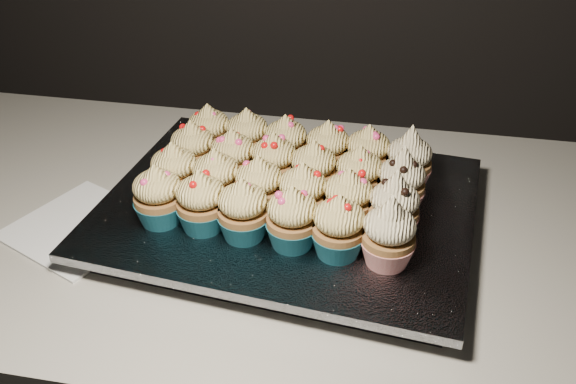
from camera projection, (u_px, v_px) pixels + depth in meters
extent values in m
cube|color=beige|center=(339.00, 236.00, 0.88)|extent=(2.44, 0.64, 0.04)
cube|color=white|center=(81.00, 227.00, 0.86)|extent=(0.21, 0.21, 0.00)
cube|color=black|center=(288.00, 216.00, 0.87)|extent=(0.48, 0.38, 0.02)
cube|color=silver|center=(288.00, 206.00, 0.86)|extent=(0.52, 0.42, 0.01)
cone|color=#196475|center=(160.00, 211.00, 0.81)|extent=(0.06, 0.06, 0.03)
ellipsoid|color=#FFDD80|center=(157.00, 186.00, 0.79)|extent=(0.06, 0.06, 0.04)
cone|color=#FFDD80|center=(155.00, 170.00, 0.78)|extent=(0.03, 0.03, 0.02)
cone|color=#196475|center=(203.00, 218.00, 0.80)|extent=(0.06, 0.06, 0.03)
ellipsoid|color=#FFDD80|center=(200.00, 192.00, 0.78)|extent=(0.06, 0.06, 0.04)
cone|color=#FFDD80|center=(199.00, 176.00, 0.76)|extent=(0.03, 0.03, 0.02)
cone|color=#196475|center=(244.00, 226.00, 0.78)|extent=(0.06, 0.06, 0.03)
ellipsoid|color=#FFDD80|center=(243.00, 201.00, 0.76)|extent=(0.06, 0.06, 0.04)
cone|color=#FFDD80|center=(242.00, 184.00, 0.75)|extent=(0.03, 0.03, 0.02)
cone|color=#196475|center=(292.00, 234.00, 0.77)|extent=(0.06, 0.06, 0.03)
ellipsoid|color=#FFDD80|center=(292.00, 208.00, 0.75)|extent=(0.06, 0.06, 0.04)
cone|color=#FFDD80|center=(292.00, 192.00, 0.74)|extent=(0.03, 0.03, 0.02)
cone|color=#196475|center=(338.00, 243.00, 0.75)|extent=(0.06, 0.06, 0.03)
ellipsoid|color=#FFDD80|center=(339.00, 217.00, 0.73)|extent=(0.06, 0.06, 0.04)
cone|color=#FFDD80|center=(340.00, 201.00, 0.72)|extent=(0.03, 0.03, 0.02)
cone|color=red|center=(387.00, 252.00, 0.74)|extent=(0.06, 0.06, 0.03)
ellipsoid|color=#FFE7B3|center=(390.00, 225.00, 0.72)|extent=(0.06, 0.06, 0.04)
cone|color=#FFE7B3|center=(392.00, 205.00, 0.70)|extent=(0.03, 0.03, 0.03)
cone|color=#196475|center=(176.00, 187.00, 0.86)|extent=(0.06, 0.06, 0.03)
ellipsoid|color=#FFDD80|center=(174.00, 163.00, 0.83)|extent=(0.06, 0.06, 0.04)
cone|color=#FFDD80|center=(172.00, 148.00, 0.82)|extent=(0.03, 0.03, 0.02)
cone|color=#196475|center=(217.00, 194.00, 0.84)|extent=(0.06, 0.06, 0.03)
ellipsoid|color=#FFDD80|center=(215.00, 169.00, 0.82)|extent=(0.06, 0.06, 0.04)
cone|color=#FFDD80|center=(214.00, 154.00, 0.81)|extent=(0.03, 0.03, 0.02)
cone|color=#196475|center=(259.00, 202.00, 0.83)|extent=(0.06, 0.06, 0.03)
ellipsoid|color=#FFDD80|center=(259.00, 177.00, 0.81)|extent=(0.06, 0.06, 0.04)
cone|color=#FFDD80|center=(258.00, 161.00, 0.79)|extent=(0.03, 0.03, 0.02)
cone|color=#196475|center=(302.00, 209.00, 0.81)|extent=(0.06, 0.06, 0.03)
ellipsoid|color=#FFDD80|center=(303.00, 184.00, 0.79)|extent=(0.06, 0.06, 0.04)
cone|color=#FFDD80|center=(303.00, 168.00, 0.78)|extent=(0.03, 0.03, 0.02)
cone|color=#196475|center=(347.00, 215.00, 0.80)|extent=(0.06, 0.06, 0.03)
ellipsoid|color=#FFDD80|center=(348.00, 190.00, 0.78)|extent=(0.06, 0.06, 0.04)
cone|color=#FFDD80|center=(349.00, 174.00, 0.77)|extent=(0.03, 0.03, 0.02)
cone|color=red|center=(392.00, 225.00, 0.79)|extent=(0.06, 0.06, 0.03)
ellipsoid|color=#FFE7B3|center=(395.00, 199.00, 0.76)|extent=(0.06, 0.06, 0.04)
cone|color=#FFE7B3|center=(397.00, 179.00, 0.75)|extent=(0.03, 0.03, 0.03)
cone|color=#196475|center=(194.00, 164.00, 0.91)|extent=(0.06, 0.06, 0.03)
ellipsoid|color=#FFDD80|center=(192.00, 141.00, 0.88)|extent=(0.06, 0.06, 0.04)
cone|color=#FFDD80|center=(191.00, 126.00, 0.87)|extent=(0.03, 0.03, 0.02)
cone|color=#196475|center=(234.00, 173.00, 0.89)|extent=(0.06, 0.06, 0.03)
ellipsoid|color=#FFDD80|center=(232.00, 149.00, 0.87)|extent=(0.06, 0.06, 0.04)
cone|color=#FFDD80|center=(232.00, 134.00, 0.85)|extent=(0.03, 0.03, 0.02)
cone|color=#196475|center=(274.00, 177.00, 0.88)|extent=(0.06, 0.06, 0.03)
ellipsoid|color=#FFDD80|center=(274.00, 153.00, 0.86)|extent=(0.06, 0.06, 0.04)
cone|color=#FFDD80|center=(274.00, 138.00, 0.84)|extent=(0.03, 0.03, 0.02)
cone|color=#196475|center=(313.00, 185.00, 0.86)|extent=(0.06, 0.06, 0.03)
ellipsoid|color=#FFDD80|center=(314.00, 161.00, 0.84)|extent=(0.06, 0.06, 0.04)
cone|color=#FFDD80|center=(314.00, 146.00, 0.83)|extent=(0.03, 0.03, 0.02)
cone|color=#196475|center=(358.00, 191.00, 0.85)|extent=(0.06, 0.06, 0.03)
ellipsoid|color=#FFDD80|center=(360.00, 166.00, 0.83)|extent=(0.06, 0.06, 0.04)
cone|color=#FFDD80|center=(361.00, 151.00, 0.81)|extent=(0.03, 0.03, 0.02)
cone|color=red|center=(399.00, 199.00, 0.83)|extent=(0.06, 0.06, 0.03)
ellipsoid|color=#FFE7B3|center=(402.00, 174.00, 0.81)|extent=(0.06, 0.06, 0.04)
cone|color=#FFE7B3|center=(404.00, 155.00, 0.80)|extent=(0.03, 0.03, 0.03)
cone|color=#196475|center=(210.00, 146.00, 0.95)|extent=(0.06, 0.06, 0.03)
ellipsoid|color=#FFDD80|center=(209.00, 123.00, 0.93)|extent=(0.06, 0.06, 0.04)
cone|color=#FFDD80|center=(207.00, 109.00, 0.91)|extent=(0.03, 0.03, 0.02)
cone|color=#196475|center=(248.00, 151.00, 0.94)|extent=(0.06, 0.06, 0.03)
ellipsoid|color=#FFDD80|center=(247.00, 128.00, 0.92)|extent=(0.06, 0.06, 0.04)
cone|color=#FFDD80|center=(246.00, 113.00, 0.90)|extent=(0.03, 0.03, 0.02)
cone|color=#196475|center=(285.00, 158.00, 0.92)|extent=(0.06, 0.06, 0.03)
ellipsoid|color=#FFDD80|center=(285.00, 135.00, 0.90)|extent=(0.06, 0.06, 0.04)
cone|color=#FFDD80|center=(285.00, 120.00, 0.89)|extent=(0.03, 0.03, 0.02)
cone|color=#196475|center=(327.00, 164.00, 0.91)|extent=(0.06, 0.06, 0.03)
ellipsoid|color=#FFDD80|center=(328.00, 140.00, 0.89)|extent=(0.06, 0.06, 0.04)
cone|color=#FFDD80|center=(328.00, 126.00, 0.87)|extent=(0.03, 0.03, 0.02)
cone|color=#196475|center=(366.00, 169.00, 0.90)|extent=(0.06, 0.06, 0.03)
ellipsoid|color=#FFDD80|center=(368.00, 145.00, 0.87)|extent=(0.06, 0.06, 0.04)
cone|color=#FFDD80|center=(369.00, 130.00, 0.86)|extent=(0.03, 0.03, 0.02)
cone|color=red|center=(407.00, 177.00, 0.88)|extent=(0.06, 0.06, 0.03)
ellipsoid|color=#FFE7B3|center=(410.00, 152.00, 0.86)|extent=(0.06, 0.06, 0.04)
cone|color=#FFE7B3|center=(412.00, 134.00, 0.84)|extent=(0.03, 0.03, 0.03)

